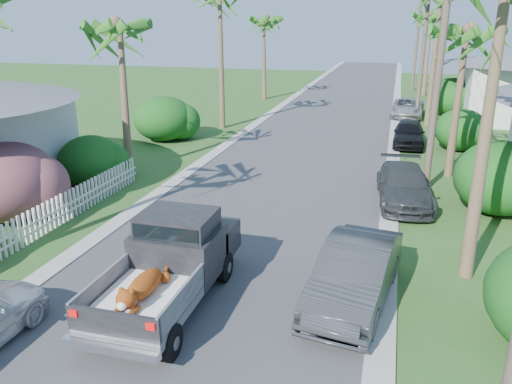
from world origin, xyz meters
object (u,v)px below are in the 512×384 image
(parked_car_rf, at_px, (409,134))
(utility_pole_c, at_px, (423,48))
(parked_car_rd, at_px, (407,108))
(parked_car_rn, at_px, (355,275))
(utility_pole_d, at_px, (417,40))
(palm_r_d, at_px, (432,15))
(utility_pole_b, at_px, (439,70))
(parked_car_rm, at_px, (404,186))
(palm_r_b, at_px, (467,30))
(palm_l_d, at_px, (264,18))
(palm_l_b, at_px, (118,24))
(pickup_truck, at_px, (174,258))

(parked_car_rf, bearing_deg, utility_pole_c, 86.85)
(parked_car_rf, bearing_deg, parked_car_rd, 91.25)
(parked_car_rn, distance_m, utility_pole_d, 39.47)
(palm_r_d, xyz_separation_m, utility_pole_b, (-0.90, -27.00, -2.14))
(utility_pole_c, bearing_deg, parked_car_rn, -94.72)
(parked_car_rm, xyz_separation_m, utility_pole_b, (0.86, 1.87, 3.95))
(parked_car_rm, height_order, palm_r_d, palm_r_d)
(palm_r_b, bearing_deg, palm_r_d, 90.23)
(parked_car_rn, relative_size, palm_l_d, 0.57)
(palm_l_b, height_order, utility_pole_b, utility_pole_b)
(parked_car_rm, bearing_deg, palm_r_b, 59.07)
(utility_pole_d, bearing_deg, palm_r_d, -73.30)
(pickup_truck, height_order, palm_r_d, palm_r_d)
(utility_pole_b, bearing_deg, utility_pole_c, 90.00)
(palm_l_b, bearing_deg, utility_pole_c, 52.22)
(palm_l_d, distance_m, palm_r_b, 23.08)
(pickup_truck, height_order, utility_pole_b, utility_pole_b)
(parked_car_rd, height_order, utility_pole_d, utility_pole_d)
(palm_r_d, bearing_deg, palm_l_d, -155.22)
(parked_car_rm, relative_size, palm_r_b, 0.62)
(parked_car_rm, bearing_deg, parked_car_rd, 83.89)
(palm_r_d, bearing_deg, parked_car_rm, -93.49)
(parked_car_rd, distance_m, palm_r_b, 14.90)
(parked_car_rf, height_order, palm_l_b, palm_l_b)
(parked_car_rf, bearing_deg, palm_l_b, -143.92)
(utility_pole_c, bearing_deg, pickup_truck, -103.74)
(parked_car_rd, distance_m, palm_l_d, 13.89)
(parked_car_rn, height_order, palm_l_b, palm_l_b)
(parked_car_rm, distance_m, palm_r_b, 6.83)
(parked_car_rm, distance_m, palm_l_b, 12.81)
(pickup_truck, xyz_separation_m, parked_car_rn, (4.14, 0.87, -0.29))
(palm_r_b, xyz_separation_m, utility_pole_d, (-1.00, 28.00, -1.35))
(parked_car_rm, distance_m, parked_car_rf, 9.09)
(palm_l_d, relative_size, utility_pole_b, 0.86)
(utility_pole_b, xyz_separation_m, utility_pole_c, (0.00, 15.00, 0.00))
(palm_r_d, bearing_deg, utility_pole_b, -91.91)
(parked_car_rn, bearing_deg, palm_r_b, 83.00)
(palm_l_b, xyz_separation_m, utility_pole_b, (12.40, 1.00, -1.55))
(parked_car_rf, relative_size, utility_pole_b, 0.43)
(palm_l_d, bearing_deg, palm_r_d, 24.78)
(parked_car_rd, xyz_separation_m, utility_pole_d, (0.60, 14.17, 3.98))
(parked_car_rn, height_order, parked_car_rm, parked_car_rn)
(parked_car_rd, relative_size, palm_l_d, 0.58)
(pickup_truck, relative_size, palm_r_b, 0.71)
(parked_car_rm, relative_size, utility_pole_c, 0.49)
(utility_pole_d, bearing_deg, parked_car_rf, -91.51)
(parked_car_rn, xyz_separation_m, utility_pole_d, (2.00, 39.23, 3.88))
(utility_pole_c, bearing_deg, utility_pole_b, -90.00)
(palm_l_b, height_order, palm_r_b, palm_l_b)
(parked_car_rm, bearing_deg, palm_l_d, 110.90)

